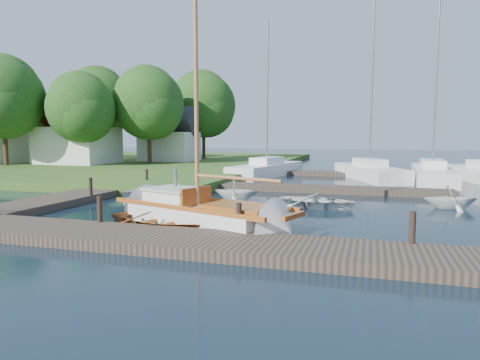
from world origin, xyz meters
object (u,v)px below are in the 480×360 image
(mooring_post_2, at_px, (239,217))
(dinghy, at_px, (160,217))
(tender_d, at_px, (451,196))
(tree_4, at_px, (98,102))
(tree_7, at_px, (204,105))
(tree_3, at_px, (149,103))
(sailboat, at_px, (206,217))
(mooring_post_4, at_px, (91,186))
(tender_a, at_px, (160,192))
(marina_boat_3, at_px, (432,172))
(tree_1, at_px, (3,97))
(marina_boat_0, at_px, (267,168))
(mooring_post_1, at_px, (100,209))
(tree_2, at_px, (82,108))
(tree_5, at_px, (21,112))
(mooring_post_5, at_px, (147,176))
(house_c, at_px, (169,140))
(house_a, at_px, (78,136))
(mooring_post_3, at_px, (412,227))
(tender_b, at_px, (236,188))
(tender_c, at_px, (316,199))
(marina_boat_2, at_px, (369,171))

(mooring_post_2, xyz_separation_m, dinghy, (-2.92, 0.89, -0.32))
(tender_d, xyz_separation_m, tree_4, (-30.11, 19.30, 5.84))
(tree_7, bearing_deg, tree_3, -104.04)
(mooring_post_2, relative_size, sailboat, 0.08)
(mooring_post_2, height_order, mooring_post_4, same)
(tender_a, bearing_deg, mooring_post_2, -138.97)
(marina_boat_3, relative_size, tree_1, 1.28)
(marina_boat_0, bearing_deg, tree_3, 83.69)
(mooring_post_1, xyz_separation_m, mooring_post_2, (4.50, 0.00, 0.00))
(tree_2, xyz_separation_m, tree_5, (-12.00, 6.00, 0.17))
(mooring_post_2, bearing_deg, tree_7, 113.50)
(mooring_post_5, distance_m, sailboat, 10.98)
(tender_a, height_order, tree_7, tree_7)
(house_c, bearing_deg, mooring_post_2, -60.14)
(mooring_post_4, distance_m, tree_4, 27.26)
(sailboat, xyz_separation_m, house_a, (-19.92, 19.51, 2.62))
(sailboat, bearing_deg, mooring_post_2, -23.57)
(mooring_post_4, height_order, tree_2, tree_2)
(mooring_post_3, distance_m, house_c, 33.65)
(tender_b, height_order, tree_1, tree_1)
(mooring_post_2, xyz_separation_m, tree_3, (-15.50, 23.05, 5.11))
(mooring_post_3, distance_m, tree_3, 30.94)
(mooring_post_4, height_order, mooring_post_5, same)
(mooring_post_3, bearing_deg, marina_boat_0, 113.34)
(dinghy, relative_size, tree_5, 0.45)
(mooring_post_2, distance_m, house_c, 31.19)
(mooring_post_5, distance_m, tree_2, 14.95)
(house_a, bearing_deg, tree_7, 51.47)
(house_c, bearing_deg, dinghy, -64.27)
(tender_b, xyz_separation_m, tender_c, (3.76, -0.93, -0.20))
(mooring_post_3, bearing_deg, house_c, 126.53)
(tender_b, relative_size, tree_7, 0.22)
(mooring_post_1, height_order, house_a, house_a)
(tender_b, height_order, tree_5, tree_5)
(tree_5, xyz_separation_m, tree_7, (18.00, 6.00, 0.78))
(marina_boat_0, relative_size, tree_2, 1.44)
(tree_3, height_order, tree_4, tree_4)
(house_a, distance_m, tree_4, 7.23)
(sailboat, relative_size, marina_boat_2, 0.78)
(tender_a, xyz_separation_m, tree_1, (-19.65, 10.56, 5.72))
(mooring_post_2, height_order, marina_boat_3, marina_boat_3)
(dinghy, height_order, tender_c, dinghy)
(mooring_post_2, xyz_separation_m, tree_4, (-23.50, 27.05, 5.67))
(house_c, bearing_deg, tender_d, -41.05)
(marina_boat_2, distance_m, tree_2, 23.35)
(mooring_post_1, distance_m, dinghy, 1.84)
(marina_boat_0, relative_size, tree_1, 1.22)
(marina_boat_2, bearing_deg, mooring_post_3, 160.42)
(house_a, xyz_separation_m, tree_1, (-4.00, -3.95, 3.13))
(tender_c, bearing_deg, tree_4, 56.05)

